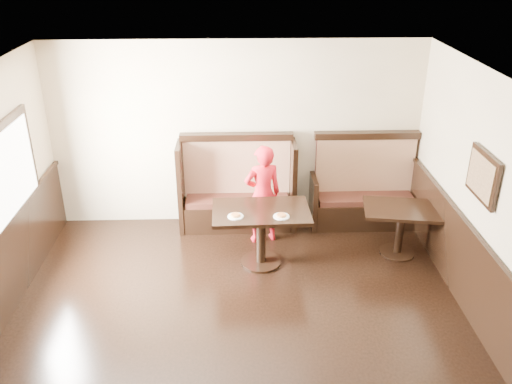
{
  "coord_description": "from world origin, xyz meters",
  "views": [
    {
      "loc": [
        0.03,
        -4.15,
        4.09
      ],
      "look_at": [
        0.25,
        2.35,
        1.0
      ],
      "focal_mm": 38.0,
      "sensor_mm": 36.0,
      "label": 1
    }
  ],
  "objects_px": {
    "child": "(263,194)",
    "booth_main": "(237,194)",
    "table_neighbor": "(401,220)",
    "booth_neighbor": "(364,195)",
    "table_main": "(261,223)"
  },
  "relations": [
    {
      "from": "table_neighbor",
      "to": "child",
      "type": "xyz_separation_m",
      "value": [
        -1.89,
        0.45,
        0.2
      ]
    },
    {
      "from": "booth_neighbor",
      "to": "table_main",
      "type": "distance_m",
      "value": 1.99
    },
    {
      "from": "child",
      "to": "booth_main",
      "type": "bearing_deg",
      "value": -67.25
    },
    {
      "from": "booth_neighbor",
      "to": "table_neighbor",
      "type": "distance_m",
      "value": 0.99
    },
    {
      "from": "table_neighbor",
      "to": "booth_neighbor",
      "type": "bearing_deg",
      "value": 117.23
    },
    {
      "from": "booth_neighbor",
      "to": "booth_main",
      "type": "bearing_deg",
      "value": 179.95
    },
    {
      "from": "booth_neighbor",
      "to": "table_neighbor",
      "type": "relative_size",
      "value": 1.46
    },
    {
      "from": "table_main",
      "to": "booth_neighbor",
      "type": "bearing_deg",
      "value": 32.75
    },
    {
      "from": "booth_neighbor",
      "to": "child",
      "type": "xyz_separation_m",
      "value": [
        -1.58,
        -0.49,
        0.26
      ]
    },
    {
      "from": "child",
      "to": "table_neighbor",
      "type": "bearing_deg",
      "value": 152.37
    },
    {
      "from": "table_neighbor",
      "to": "booth_main",
      "type": "bearing_deg",
      "value": 166.48
    },
    {
      "from": "booth_main",
      "to": "table_main",
      "type": "height_order",
      "value": "booth_main"
    },
    {
      "from": "booth_main",
      "to": "table_neighbor",
      "type": "distance_m",
      "value": 2.45
    },
    {
      "from": "booth_main",
      "to": "child",
      "type": "height_order",
      "value": "child"
    },
    {
      "from": "booth_main",
      "to": "table_neighbor",
      "type": "relative_size",
      "value": 1.55
    }
  ]
}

